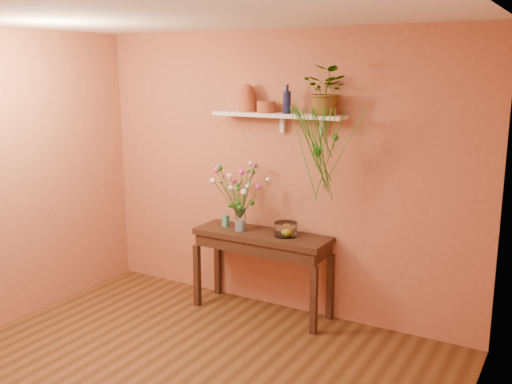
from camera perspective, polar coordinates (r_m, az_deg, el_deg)
room at (r=3.93m, az=-11.37°, el=-2.68°), size 4.04×4.04×2.70m
sideboard at (r=5.54m, az=0.59°, el=-5.20°), size 1.33×0.43×0.81m
wall_shelf at (r=5.34m, az=2.32°, el=7.57°), size 1.30×0.24×0.19m
terracotta_jug at (r=5.52m, az=-0.86°, el=9.24°), size 0.19×0.19×0.26m
terracotta_pot at (r=5.37m, az=1.01°, el=8.40°), size 0.22×0.22×0.11m
blue_bottle at (r=5.26m, az=3.08°, el=8.90°), size 0.09×0.09×0.26m
spider_plant at (r=5.09m, az=7.08°, el=9.94°), size 0.42×0.38×0.43m
plant_fronds at (r=4.98m, az=6.36°, el=4.52°), size 0.66×0.45×0.84m
glass_vase at (r=5.55m, az=-1.57°, el=-2.90°), size 0.11×0.11×0.22m
bouquet at (r=5.47m, az=-1.69°, el=0.71°), size 0.56×0.55×0.54m
glass_bowl at (r=5.39m, az=2.95°, el=-3.75°), size 0.21×0.21×0.13m
lemon at (r=5.38m, az=3.05°, el=-3.96°), size 0.07×0.07×0.07m
carton at (r=5.70m, az=-3.01°, el=-2.86°), size 0.07×0.06×0.12m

